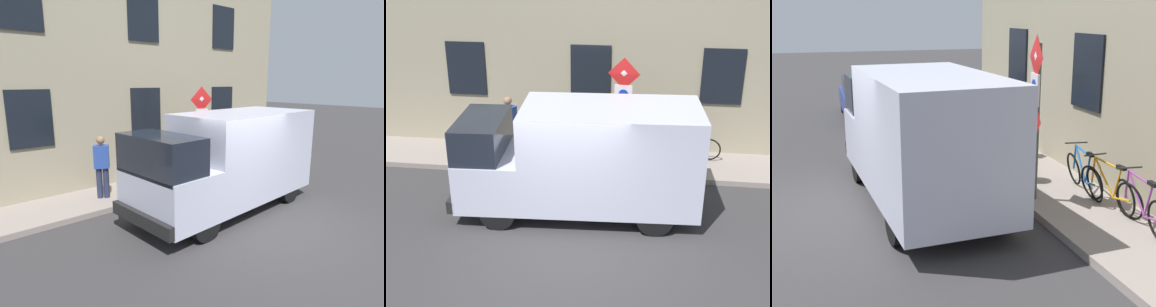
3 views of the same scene
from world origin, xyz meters
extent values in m
plane|color=#353334|center=(0.00, 0.00, 0.00)|extent=(80.00, 80.00, 0.00)
cube|color=gray|center=(4.19, 0.00, 0.07)|extent=(1.83, 14.81, 0.14)
cube|color=gray|center=(5.46, 0.00, 3.65)|extent=(0.70, 12.81, 7.29)
cube|color=black|center=(5.09, -3.52, 2.33)|extent=(0.06, 1.10, 1.50)
cube|color=black|center=(5.09, 0.00, 2.33)|extent=(0.06, 1.10, 1.50)
cube|color=black|center=(5.09, 3.52, 2.33)|extent=(0.06, 1.10, 1.50)
cube|color=black|center=(5.09, -3.52, 5.25)|extent=(0.06, 1.10, 1.50)
cube|color=black|center=(5.09, 0.00, 5.25)|extent=(0.06, 1.10, 1.50)
cylinder|color=#474C47|center=(3.53, -0.99, 1.56)|extent=(0.09, 0.09, 2.84)
pyramid|color=silver|center=(3.45, -0.98, 2.73)|extent=(0.12, 0.50, 0.50)
pyramid|color=red|center=(3.46, -0.98, 2.73)|extent=(0.11, 0.56, 0.56)
cube|color=white|center=(3.47, -0.98, 2.18)|extent=(0.11, 0.44, 0.56)
cylinder|color=#1933B2|center=(3.45, -0.98, 2.24)|extent=(0.05, 0.24, 0.24)
pyramid|color=silver|center=(3.45, -0.98, 1.63)|extent=(0.12, 0.50, 0.50)
pyramid|color=red|center=(3.46, -0.98, 1.63)|extent=(0.11, 0.56, 0.56)
cube|color=silver|center=(1.62, -0.82, 1.41)|extent=(2.21, 3.91, 2.18)
cube|color=silver|center=(1.47, 1.78, 0.87)|extent=(2.08, 1.51, 1.10)
cube|color=black|center=(1.46, 1.98, 1.77)|extent=(1.97, 1.09, 0.84)
cube|color=black|center=(1.43, 2.52, 0.50)|extent=(2.01, 0.27, 0.28)
cylinder|color=black|center=(0.61, 1.49, 0.38)|extent=(0.26, 0.77, 0.76)
cylinder|color=black|center=(2.36, 1.59, 0.38)|extent=(0.26, 0.77, 0.76)
cylinder|color=black|center=(0.79, -1.83, 0.38)|extent=(0.26, 0.77, 0.76)
cylinder|color=black|center=(2.55, -1.73, 0.38)|extent=(0.26, 0.77, 0.76)
torus|color=black|center=(4.61, -2.23, 0.47)|extent=(0.20, 0.67, 0.66)
torus|color=black|center=(4.50, -3.28, 0.47)|extent=(0.20, 0.67, 0.66)
cylinder|color=#913A91|center=(4.58, -2.57, 0.68)|extent=(0.10, 0.60, 0.60)
cylinder|color=#913A91|center=(4.57, -2.64, 0.95)|extent=(0.12, 0.73, 0.07)
cylinder|color=#913A91|center=(4.54, -2.93, 0.66)|extent=(0.06, 0.19, 0.55)
cylinder|color=#913A91|center=(4.52, -3.07, 0.43)|extent=(0.08, 0.43, 0.12)
cylinder|color=#913A91|center=(4.61, -2.26, 0.72)|extent=(0.05, 0.09, 0.50)
cube|color=black|center=(4.53, -3.00, 0.97)|extent=(0.10, 0.21, 0.06)
cylinder|color=#262626|center=(4.61, -2.28, 1.02)|extent=(0.46, 0.08, 0.03)
torus|color=black|center=(4.51, -1.34, 0.47)|extent=(0.21, 0.67, 0.66)
torus|color=black|center=(4.60, -2.39, 0.47)|extent=(0.21, 0.67, 0.66)
cylinder|color=orange|center=(4.54, -1.68, 0.68)|extent=(0.08, 0.60, 0.60)
cylinder|color=orange|center=(4.55, -1.75, 0.95)|extent=(0.09, 0.73, 0.07)
cylinder|color=orange|center=(4.57, -2.04, 0.66)|extent=(0.05, 0.19, 0.55)
cylinder|color=orange|center=(4.58, -2.18, 0.43)|extent=(0.07, 0.43, 0.12)
cylinder|color=orange|center=(4.52, -1.37, 0.72)|extent=(0.04, 0.09, 0.50)
cube|color=black|center=(4.58, -2.12, 0.97)|extent=(0.10, 0.21, 0.06)
cylinder|color=#262626|center=(4.52, -1.39, 1.02)|extent=(0.46, 0.07, 0.03)
torus|color=black|center=(4.63, -0.46, 0.47)|extent=(0.27, 0.68, 0.65)
torus|color=black|center=(4.48, -1.49, 0.47)|extent=(0.27, 0.68, 0.65)
cylinder|color=#185EB3|center=(4.58, -0.79, 0.68)|extent=(0.12, 0.60, 0.60)
cylinder|color=#185EB3|center=(4.57, -0.86, 0.95)|extent=(0.14, 0.72, 0.07)
cylinder|color=#185EB3|center=(4.53, -1.15, 0.66)|extent=(0.06, 0.19, 0.55)
cylinder|color=#185EB3|center=(4.51, -1.28, 0.43)|extent=(0.10, 0.43, 0.12)
cylinder|color=#185EB3|center=(4.63, -0.48, 0.72)|extent=(0.05, 0.09, 0.50)
cube|color=black|center=(4.52, -1.22, 0.97)|extent=(0.11, 0.21, 0.06)
cylinder|color=#262626|center=(4.63, -0.51, 1.02)|extent=(0.46, 0.10, 0.03)
cylinder|color=#262B47|center=(4.13, 2.18, 0.56)|extent=(0.16, 0.16, 0.85)
cylinder|color=#262B47|center=(4.04, 2.02, 0.56)|extent=(0.16, 0.16, 0.85)
cube|color=#29479C|center=(4.08, 2.10, 1.30)|extent=(0.42, 0.48, 0.62)
sphere|color=#936B4C|center=(4.08, 2.10, 1.75)|extent=(0.22, 0.22, 0.22)
cylinder|color=#2D5133|center=(3.63, 0.19, 0.59)|extent=(0.44, 0.44, 0.90)
camera|label=1|loc=(-4.03, 5.81, 3.27)|focal=30.59mm
camera|label=2|loc=(-8.66, -1.46, 5.89)|focal=48.27mm
camera|label=3|loc=(-0.47, -9.26, 3.49)|focal=48.59mm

